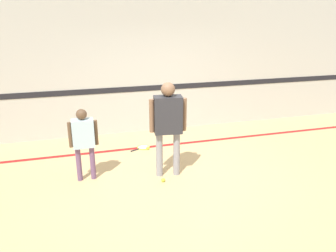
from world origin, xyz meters
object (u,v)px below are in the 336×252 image
at_px(racket_spare_on_floor, 143,147).
at_px(tennis_ball_near_instructor, 163,180).
at_px(person_student_left, 83,137).
at_px(person_instructor, 168,120).
at_px(tennis_ball_by_spare_racket, 148,148).

distance_m(racket_spare_on_floor, tennis_ball_near_instructor, 1.51).
bearing_deg(person_student_left, racket_spare_on_floor, 42.17).
bearing_deg(person_student_left, person_instructor, -9.40).
bearing_deg(person_student_left, tennis_ball_by_spare_racket, 37.18).
bearing_deg(racket_spare_on_floor, tennis_ball_near_instructor, 63.85).
relative_size(person_student_left, tennis_ball_near_instructor, 18.48).
distance_m(person_instructor, racket_spare_on_floor, 1.63).
bearing_deg(person_instructor, racket_spare_on_floor, 105.33).
bearing_deg(tennis_ball_near_instructor, tennis_ball_by_spare_racket, 88.13).
relative_size(person_student_left, racket_spare_on_floor, 2.59).
bearing_deg(racket_spare_on_floor, person_student_left, 15.21).
relative_size(racket_spare_on_floor, tennis_ball_near_instructor, 7.12).
height_order(racket_spare_on_floor, tennis_ball_near_instructor, tennis_ball_near_instructor).
distance_m(person_student_left, tennis_ball_near_instructor, 1.47).
xyz_separation_m(person_instructor, racket_spare_on_floor, (-0.18, 1.29, -0.99)).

